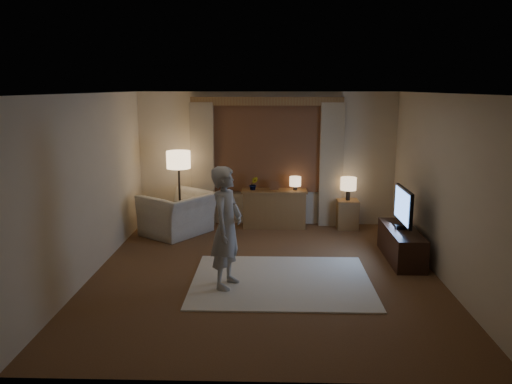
{
  "coord_description": "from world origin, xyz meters",
  "views": [
    {
      "loc": [
        0.08,
        -6.91,
        2.68
      ],
      "look_at": [
        -0.15,
        0.6,
        1.1
      ],
      "focal_mm": 35.0,
      "sensor_mm": 36.0,
      "label": 1
    }
  ],
  "objects_px": {
    "sideboard": "(274,210)",
    "side_table": "(347,214)",
    "armchair": "(178,214)",
    "person": "(227,227)",
    "tv_stand": "(401,244)"
  },
  "relations": [
    {
      "from": "armchair",
      "to": "person",
      "type": "height_order",
      "value": "person"
    },
    {
      "from": "side_table",
      "to": "person",
      "type": "bearing_deg",
      "value": -124.94
    },
    {
      "from": "armchair",
      "to": "tv_stand",
      "type": "height_order",
      "value": "armchair"
    },
    {
      "from": "tv_stand",
      "to": "sideboard",
      "type": "bearing_deg",
      "value": 137.75
    },
    {
      "from": "side_table",
      "to": "tv_stand",
      "type": "relative_size",
      "value": 0.4
    },
    {
      "from": "armchair",
      "to": "side_table",
      "type": "relative_size",
      "value": 2.11
    },
    {
      "from": "side_table",
      "to": "tv_stand",
      "type": "bearing_deg",
      "value": -71.57
    },
    {
      "from": "sideboard",
      "to": "side_table",
      "type": "xyz_separation_m",
      "value": [
        1.41,
        -0.05,
        -0.07
      ]
    },
    {
      "from": "side_table",
      "to": "person",
      "type": "relative_size",
      "value": 0.34
    },
    {
      "from": "armchair",
      "to": "side_table",
      "type": "distance_m",
      "value": 3.22
    },
    {
      "from": "sideboard",
      "to": "side_table",
      "type": "height_order",
      "value": "sideboard"
    },
    {
      "from": "tv_stand",
      "to": "person",
      "type": "bearing_deg",
      "value": -155.76
    },
    {
      "from": "sideboard",
      "to": "person",
      "type": "xyz_separation_m",
      "value": [
        -0.66,
        -3.01,
        0.5
      ]
    },
    {
      "from": "side_table",
      "to": "armchair",
      "type": "bearing_deg",
      "value": -171.56
    },
    {
      "from": "sideboard",
      "to": "armchair",
      "type": "xyz_separation_m",
      "value": [
        -1.78,
        -0.52,
        0.03
      ]
    }
  ]
}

